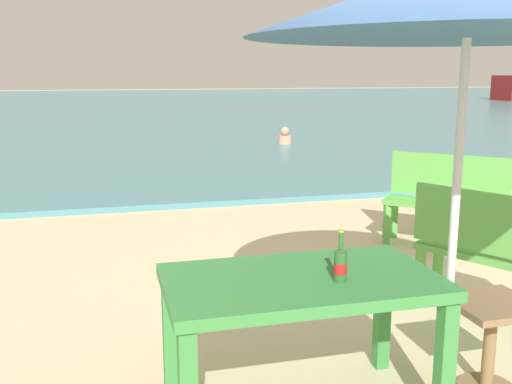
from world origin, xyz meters
TOP-DOWN VIEW (x-y plane):
  - sea_water at (0.00, 30.00)m, footprint 120.00×50.00m
  - picnic_table_green at (-1.04, 0.10)m, footprint 1.40×0.80m
  - beer_bottle_amber at (-0.88, -0.02)m, footprint 0.07×0.07m
  - side_table_wood at (0.05, 0.02)m, footprint 0.44×0.44m
  - bench_green_left at (1.40, 2.63)m, footprint 1.12×1.09m
  - bench_green_right at (0.72, 0.91)m, footprint 0.90×1.22m
  - swimmer_person at (2.28, 10.95)m, footprint 0.34×0.34m

SIDE VIEW (x-z plane):
  - sea_water at x=0.00m, z-range 0.00..0.08m
  - swimmer_person at x=2.28m, z-range 0.03..0.44m
  - side_table_wood at x=0.05m, z-range 0.08..0.62m
  - bench_green_left at x=1.40m, z-range 0.07..1.02m
  - bench_green_right at x=0.72m, z-range 0.07..1.02m
  - picnic_table_green at x=-1.04m, z-range 0.27..1.03m
  - beer_bottle_amber at x=-0.88m, z-range 0.72..0.99m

